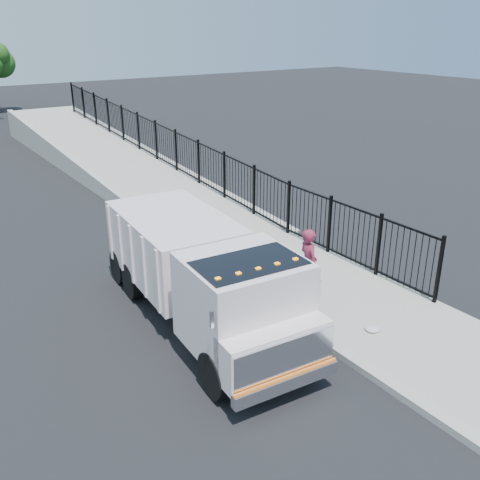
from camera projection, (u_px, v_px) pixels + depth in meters
ground at (278, 313)px, 13.54m from camera, size 120.00×120.00×0.00m
sidewalk at (392, 323)px, 12.99m from camera, size 3.55×12.00×0.12m
curb at (334, 347)px, 11.98m from camera, size 0.30×12.00×0.16m
ramp at (115, 169)px, 26.88m from camera, size 3.95×24.06×3.19m
iron_fence at (177, 164)px, 24.23m from camera, size 0.10×28.00×1.80m
truck at (203, 272)px, 12.51m from camera, size 2.90×7.47×2.51m
worker at (308, 264)px, 13.70m from camera, size 0.60×0.78×1.92m
debris at (372, 329)px, 12.53m from camera, size 0.34×0.34×0.09m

